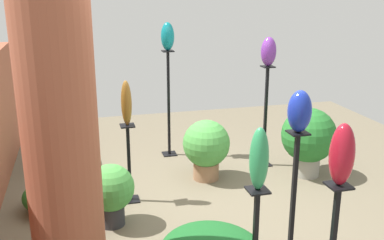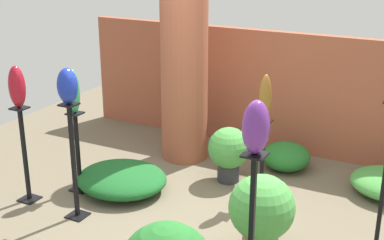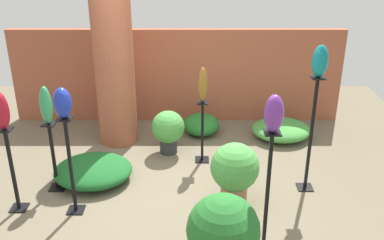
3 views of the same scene
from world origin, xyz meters
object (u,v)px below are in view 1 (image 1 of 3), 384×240
Objects in this scene: pedestal_cobalt at (293,204)px; art_vase_ruby at (342,155)px; pedestal_violet at (265,121)px; art_vase_teal at (168,36)px; brick_pillar at (61,140)px; potted_plant_mid_right at (111,191)px; potted_plant_front_left at (206,146)px; pedestal_teal at (169,108)px; art_vase_jade at (259,159)px; art_vase_cobalt at (300,111)px; potted_plant_near_pillar at (309,137)px; art_vase_bronze at (126,103)px; pedestal_bronze at (129,167)px; art_vase_violet at (269,52)px.

art_vase_ruby is (-0.71, 0.04, 0.74)m from pedestal_cobalt.
art_vase_teal is at bearing 58.66° from pedestal_violet.
brick_pillar is 1.25m from potted_plant_mid_right.
brick_pillar is at bearing 134.93° from potted_plant_front_left.
pedestal_teal is at bearing 7.27° from art_vase_ruby.
art_vase_teal reaches higher than art_vase_jade.
art_vase_cobalt is 2.11m from potted_plant_mid_right.
art_vase_teal reaches higher than potted_plant_mid_right.
pedestal_cobalt is 2.03m from potted_plant_near_pillar.
art_vase_bronze is 1.64m from art_vase_teal.
brick_pillar is at bearing 62.92° from art_vase_ruby.
pedestal_bronze is 1.83× the size of art_vase_bronze.
potted_plant_near_pillar is at bearing -86.40° from pedestal_bronze.
potted_plant_near_pillar is (-0.47, -0.41, -0.12)m from pedestal_violet.
art_vase_cobalt is 0.46× the size of potted_plant_front_left.
pedestal_cobalt is at bearing -141.28° from pedestal_bronze.
pedestal_bronze is 0.76m from art_vase_bronze.
pedestal_bronze is 1.57m from pedestal_teal.
brick_pillar is 3.26m from art_vase_violet.
pedestal_teal is at bearing 58.66° from art_vase_violet.
potted_plant_mid_right is at bearing 153.44° from art_vase_bronze.
pedestal_teal is 3.04m from art_vase_cobalt.
art_vase_cobalt reaches higher than potted_plant_front_left.
pedestal_violet is (2.18, -0.68, 0.08)m from pedestal_cobalt.
pedestal_violet is at bearing -62.81° from potted_plant_mid_right.
art_vase_teal is 2.34m from potted_plant_near_pillar.
art_vase_jade is 1.09× the size of art_vase_ruby.
art_vase_ruby is at bearing 154.88° from potted_plant_near_pillar.
art_vase_ruby is (-2.27, -1.21, 0.89)m from pedestal_bronze.
pedestal_cobalt reaches higher than potted_plant_mid_right.
brick_pillar reaches higher than potted_plant_front_left.
art_vase_teal is at bearing 16.32° from potted_plant_front_left.
potted_plant_front_left is at bearing -6.91° from art_vase_jade.
art_vase_bronze is (-0.00, -0.00, 0.76)m from pedestal_bronze.
art_vase_jade is at bearing -144.70° from potted_plant_mid_right.
pedestal_cobalt is 2.76× the size of art_vase_ruby.
pedestal_cobalt is 3.46× the size of art_vase_cobalt.
art_vase_teal reaches higher than potted_plant_front_left.
art_vase_jade reaches higher than potted_plant_near_pillar.
pedestal_cobalt is 2.10m from art_vase_bronze.
art_vase_teal is (3.62, 0.46, 0.43)m from art_vase_ruby.
potted_plant_near_pillar is at bearing -126.86° from pedestal_teal.
pedestal_violet reaches higher than pedestal_bronze.
potted_plant_front_left is (0.88, -1.28, 0.06)m from potted_plant_mid_right.
art_vase_teal is at bearing -29.07° from art_vase_bronze.
pedestal_bronze reaches higher than potted_plant_front_left.
art_vase_cobalt is (-2.91, -0.51, 0.70)m from pedestal_teal.
pedestal_violet is 0.94m from art_vase_violet.
pedestal_bronze is 2.72m from art_vase_ruby.
pedestal_teal is 1.61m from art_vase_bronze.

